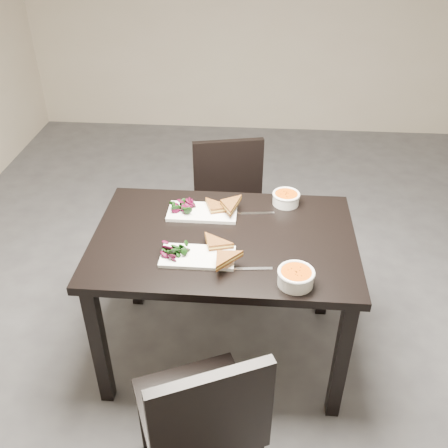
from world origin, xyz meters
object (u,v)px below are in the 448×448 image
Objects in this scene: table at (224,254)px; chair_far at (231,204)px; plate_near at (198,257)px; plate_far at (202,212)px; chair_near at (203,419)px; soup_bowl_near at (296,276)px; soup_bowl_far at (286,198)px.

chair_far is (-0.01, 0.70, -0.17)m from table.
plate_far is (-0.02, 0.35, 0.00)m from plate_near.
table is at bearing 64.96° from chair_near.
plate_far is (-0.43, 0.48, -0.03)m from soup_bowl_near.
chair_far reaches higher than plate_near.
soup_bowl_near is at bearing -18.09° from plate_near.
soup_bowl_near is 0.45× the size of plate_far.
table is 7.96× the size of soup_bowl_near.
plate_far is at bearing -162.85° from soup_bowl_far.
plate_near reaches higher than table.
soup_bowl_far is at bearing 17.15° from plate_far.
soup_bowl_far reaches higher than plate_near.
plate_near is at bearing -86.74° from plate_far.
chair_far is at bearing 91.13° from table.
plate_near is at bearing -108.17° from chair_far.
chair_near is 0.64m from soup_bowl_near.
table is at bearing -132.91° from soup_bowl_far.
table is at bearing -56.71° from plate_far.
chair_far reaches higher than soup_bowl_near.
chair_near is at bearing -82.08° from plate_near.
soup_bowl_near reaches higher than table.
chair_far is 2.67× the size of plate_near.
plate_near is (-0.10, -0.17, 0.11)m from table.
chair_far is 0.92m from plate_near.
soup_bowl_near is at bearing 30.75° from chair_near.
plate_near is at bearing 161.91° from soup_bowl_near.
chair_near is 5.64× the size of soup_bowl_near.
table is 8.72× the size of soup_bowl_far.
chair_far is at bearing 84.35° from plate_near.
soup_bowl_far reaches higher than table.
soup_bowl_far is (0.30, -0.40, 0.30)m from chair_far.
soup_bowl_near is at bearing -48.33° from plate_far.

